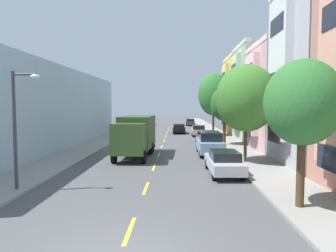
{
  "coord_description": "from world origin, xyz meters",
  "views": [
    {
      "loc": [
        1.57,
        -7.36,
        4.1
      ],
      "look_at": [
        0.66,
        20.78,
        2.17
      ],
      "focal_mm": 31.39,
      "sensor_mm": 36.0,
      "label": 1
    }
  ],
  "objects_px": {
    "parked_sedan_silver": "(224,162)",
    "parked_hatchback_burgundy": "(205,137)",
    "street_tree_second": "(246,98)",
    "parked_hatchback_teal": "(132,132)",
    "parked_wagon_orange": "(149,121)",
    "parked_pickup_white": "(138,128)",
    "street_tree_third": "(225,104)",
    "moving_black_sedan": "(179,128)",
    "street_tree_nearest": "(303,103)",
    "parked_sedan_charcoal": "(190,122)",
    "street_lamp": "(18,120)",
    "delivery_box_truck": "(136,134)",
    "parked_pickup_red": "(144,124)",
    "parked_suv_sky": "(210,143)",
    "parked_hatchback_champagne": "(198,131)",
    "street_tree_farthest": "(214,94)"
  },
  "relations": [
    {
      "from": "parked_wagon_orange",
      "to": "parked_pickup_white",
      "type": "bearing_deg",
      "value": -89.99
    },
    {
      "from": "street_lamp",
      "to": "parked_pickup_red",
      "type": "bearing_deg",
      "value": 87.7
    },
    {
      "from": "street_lamp",
      "to": "parked_pickup_white",
      "type": "distance_m",
      "value": 30.7
    },
    {
      "from": "street_tree_third",
      "to": "parked_pickup_red",
      "type": "xyz_separation_m",
      "value": [
        -10.77,
        21.81,
        -3.46
      ]
    },
    {
      "from": "street_tree_third",
      "to": "parked_sedan_charcoal",
      "type": "relative_size",
      "value": 1.31
    },
    {
      "from": "parked_pickup_red",
      "to": "parked_wagon_orange",
      "type": "xyz_separation_m",
      "value": [
        -0.06,
        10.19,
        -0.02
      ]
    },
    {
      "from": "parked_hatchback_champagne",
      "to": "parked_pickup_red",
      "type": "bearing_deg",
      "value": 125.35
    },
    {
      "from": "parked_hatchback_teal",
      "to": "parked_sedan_silver",
      "type": "bearing_deg",
      "value": -66.13
    },
    {
      "from": "parked_pickup_red",
      "to": "parked_sedan_charcoal",
      "type": "distance_m",
      "value": 12.71
    },
    {
      "from": "parked_sedan_silver",
      "to": "parked_wagon_orange",
      "type": "height_order",
      "value": "parked_wagon_orange"
    },
    {
      "from": "street_tree_second",
      "to": "parked_sedan_silver",
      "type": "relative_size",
      "value": 1.51
    },
    {
      "from": "parked_sedan_charcoal",
      "to": "parked_sedan_silver",
      "type": "bearing_deg",
      "value": -89.86
    },
    {
      "from": "street_tree_farthest",
      "to": "street_tree_nearest",
      "type": "bearing_deg",
      "value": -90.0
    },
    {
      "from": "parked_hatchback_burgundy",
      "to": "parked_wagon_orange",
      "type": "bearing_deg",
      "value": 106.06
    },
    {
      "from": "street_tree_nearest",
      "to": "parked_pickup_red",
      "type": "height_order",
      "value": "street_tree_nearest"
    },
    {
      "from": "street_tree_nearest",
      "to": "parked_pickup_red",
      "type": "bearing_deg",
      "value": 104.88
    },
    {
      "from": "delivery_box_truck",
      "to": "parked_hatchback_champagne",
      "type": "height_order",
      "value": "delivery_box_truck"
    },
    {
      "from": "parked_pickup_red",
      "to": "parked_hatchback_burgundy",
      "type": "bearing_deg",
      "value": -66.9
    },
    {
      "from": "delivery_box_truck",
      "to": "moving_black_sedan",
      "type": "xyz_separation_m",
      "value": [
        3.59,
        20.36,
        -1.11
      ]
    },
    {
      "from": "parked_pickup_red",
      "to": "street_tree_second",
      "type": "bearing_deg",
      "value": -70.94
    },
    {
      "from": "parked_sedan_silver",
      "to": "street_tree_nearest",
      "type": "bearing_deg",
      "value": -71.13
    },
    {
      "from": "street_tree_third",
      "to": "parked_sedan_silver",
      "type": "relative_size",
      "value": 1.31
    },
    {
      "from": "parked_suv_sky",
      "to": "parked_pickup_white",
      "type": "relative_size",
      "value": 0.9
    },
    {
      "from": "street_tree_second",
      "to": "street_lamp",
      "type": "height_order",
      "value": "street_tree_second"
    },
    {
      "from": "delivery_box_truck",
      "to": "parked_sedan_charcoal",
      "type": "relative_size",
      "value": 1.62
    },
    {
      "from": "street_tree_third",
      "to": "delivery_box_truck",
      "type": "bearing_deg",
      "value": -140.54
    },
    {
      "from": "parked_hatchback_burgundy",
      "to": "street_tree_farthest",
      "type": "bearing_deg",
      "value": 76.94
    },
    {
      "from": "parked_sedan_charcoal",
      "to": "parked_hatchback_burgundy",
      "type": "bearing_deg",
      "value": -89.57
    },
    {
      "from": "parked_hatchback_burgundy",
      "to": "parked_pickup_white",
      "type": "distance_m",
      "value": 15.57
    },
    {
      "from": "parked_hatchback_burgundy",
      "to": "parked_hatchback_teal",
      "type": "relative_size",
      "value": 1.0
    },
    {
      "from": "street_tree_second",
      "to": "parked_wagon_orange",
      "type": "distance_m",
      "value": 42.94
    },
    {
      "from": "street_lamp",
      "to": "parked_hatchback_burgundy",
      "type": "relative_size",
      "value": 1.39
    },
    {
      "from": "parked_hatchback_champagne",
      "to": "parked_pickup_white",
      "type": "xyz_separation_m",
      "value": [
        -8.84,
        4.41,
        0.07
      ]
    },
    {
      "from": "street_tree_nearest",
      "to": "delivery_box_truck",
      "type": "relative_size",
      "value": 0.78
    },
    {
      "from": "parked_sedan_silver",
      "to": "parked_hatchback_burgundy",
      "type": "distance_m",
      "value": 13.83
    },
    {
      "from": "parked_hatchback_burgundy",
      "to": "street_lamp",
      "type": "bearing_deg",
      "value": -120.31
    },
    {
      "from": "delivery_box_truck",
      "to": "parked_hatchback_burgundy",
      "type": "relative_size",
      "value": 1.83
    },
    {
      "from": "street_tree_nearest",
      "to": "street_lamp",
      "type": "relative_size",
      "value": 1.03
    },
    {
      "from": "parked_hatchback_burgundy",
      "to": "parked_suv_sky",
      "type": "height_order",
      "value": "parked_suv_sky"
    },
    {
      "from": "parked_hatchback_burgundy",
      "to": "delivery_box_truck",
      "type": "bearing_deg",
      "value": -128.74
    },
    {
      "from": "street_tree_nearest",
      "to": "parked_hatchback_burgundy",
      "type": "xyz_separation_m",
      "value": [
        -1.93,
        19.81,
        -3.45
      ]
    },
    {
      "from": "parked_pickup_white",
      "to": "street_lamp",
      "type": "bearing_deg",
      "value": -92.79
    },
    {
      "from": "parked_sedan_silver",
      "to": "parked_hatchback_burgundy",
      "type": "height_order",
      "value": "parked_hatchback_burgundy"
    },
    {
      "from": "street_tree_second",
      "to": "street_tree_third",
      "type": "relative_size",
      "value": 1.16
    },
    {
      "from": "parked_sedan_silver",
      "to": "moving_black_sedan",
      "type": "relative_size",
      "value": 1.01
    },
    {
      "from": "parked_hatchback_burgundy",
      "to": "street_tree_second",
      "type": "bearing_deg",
      "value": -79.54
    },
    {
      "from": "parked_pickup_red",
      "to": "parked_hatchback_teal",
      "type": "height_order",
      "value": "parked_pickup_red"
    },
    {
      "from": "street_lamp",
      "to": "parked_pickup_white",
      "type": "height_order",
      "value": "street_lamp"
    },
    {
      "from": "parked_hatchback_champagne",
      "to": "parked_pickup_white",
      "type": "bearing_deg",
      "value": 153.48
    },
    {
      "from": "street_tree_third",
      "to": "moving_black_sedan",
      "type": "xyz_separation_m",
      "value": [
        -4.6,
        13.61,
        -3.53
      ]
    }
  ]
}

